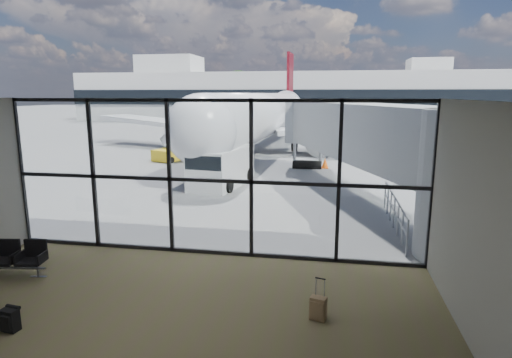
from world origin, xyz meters
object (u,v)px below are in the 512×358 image
(backpack, at_px, (9,320))
(suitcase, at_px, (318,308))
(seating_row, at_px, (7,256))
(service_van, at_px, (221,167))
(belt_loader, at_px, (208,145))
(airliner, at_px, (264,115))
(mobile_stairs, at_px, (174,153))

(backpack, xyz_separation_m, suitcase, (5.98, 1.49, 0.03))
(seating_row, relative_size, backpack, 4.10)
(seating_row, distance_m, service_van, 11.83)
(suitcase, distance_m, service_van, 13.51)
(seating_row, xyz_separation_m, belt_loader, (-1.57, 23.70, 0.07))
(airliner, height_order, belt_loader, airliner)
(seating_row, xyz_separation_m, mobile_stairs, (-2.78, 19.23, 0.03))
(service_van, bearing_deg, suitcase, -58.38)
(seating_row, relative_size, service_van, 0.44)
(airliner, bearing_deg, suitcase, -76.54)
(suitcase, relative_size, service_van, 0.19)
(airliner, distance_m, service_van, 15.10)
(airliner, height_order, service_van, airliner)
(seating_row, xyz_separation_m, backpack, (2.02, -2.38, -0.27))
(suitcase, bearing_deg, mobile_stairs, 133.76)
(belt_loader, height_order, mobile_stairs, mobile_stairs)
(backpack, xyz_separation_m, airliner, (0.50, 28.88, 2.57))
(mobile_stairs, bearing_deg, service_van, -32.01)
(seating_row, relative_size, mobile_stairs, 0.59)
(suitcase, bearing_deg, backpack, -150.44)
(suitcase, bearing_deg, belt_loader, 126.85)
(service_van, height_order, mobile_stairs, mobile_stairs)
(seating_row, xyz_separation_m, service_van, (2.68, 11.51, 0.48))
(service_van, xyz_separation_m, belt_loader, (-4.25, 12.19, -0.41))
(backpack, relative_size, suitcase, 0.56)
(seating_row, distance_m, mobile_stairs, 19.43)
(backpack, distance_m, mobile_stairs, 22.13)
(belt_loader, distance_m, mobile_stairs, 4.63)
(seating_row, height_order, backpack, seating_row)
(mobile_stairs, bearing_deg, belt_loader, 97.62)
(suitcase, distance_m, airliner, 28.05)
(backpack, distance_m, belt_loader, 26.32)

